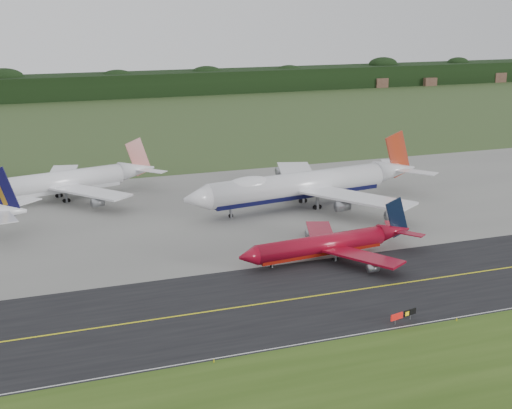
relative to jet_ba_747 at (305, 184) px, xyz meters
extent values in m
plane|color=#3B4E24|center=(-8.90, -47.21, -5.61)|extent=(600.00, 600.00, 0.00)
cube|color=#314D16|center=(-8.90, -82.21, -5.60)|extent=(400.00, 30.00, 0.01)
cube|color=black|center=(-8.90, -51.21, -5.60)|extent=(400.00, 32.00, 0.02)
cube|color=slate|center=(-8.90, 3.79, -5.60)|extent=(400.00, 78.00, 0.01)
cube|color=yellow|center=(-8.90, -51.21, -5.58)|extent=(400.00, 0.40, 0.00)
cube|color=silver|center=(-8.90, -66.71, -5.58)|extent=(400.00, 0.25, 0.00)
cube|color=black|center=(-8.90, 227.79, 0.39)|extent=(700.00, 24.00, 12.00)
cylinder|color=white|center=(-2.34, -0.34, 0.18)|extent=(47.39, 12.72, 5.97)
cube|color=black|center=(-2.34, -0.34, -1.76)|extent=(44.85, 10.90, 2.09)
cone|color=white|center=(-28.51, -4.17, 0.18)|extent=(6.68, 6.76, 5.97)
cone|color=white|center=(27.06, 3.96, 0.62)|extent=(13.14, 7.71, 5.97)
ellipsoid|color=white|center=(-15.37, -2.25, 1.82)|extent=(12.79, 6.79, 3.81)
cube|color=white|center=(7.67, -12.32, -0.87)|extent=(21.72, 26.90, 0.51)
cube|color=white|center=(3.81, 14.01, -0.87)|extent=(15.77, 27.93, 0.51)
cube|color=#B53114|center=(27.72, 4.06, 4.68)|extent=(8.56, 1.72, 12.37)
cylinder|color=gray|center=(3.95, -12.28, -2.50)|extent=(3.59, 2.95, 2.51)
cylinder|color=gray|center=(0.27, 12.90, -2.50)|extent=(3.59, 2.95, 2.51)
cylinder|color=gray|center=(10.97, -22.95, -2.50)|extent=(3.59, 2.95, 2.51)
cylinder|color=gray|center=(3.93, 25.13, -2.50)|extent=(3.59, 2.95, 2.51)
cylinder|color=black|center=(-20.02, -2.93, -5.07)|extent=(1.13, 0.63, 1.07)
cylinder|color=slate|center=(1.86, -3.05, -3.61)|extent=(0.95, 0.95, 3.99)
cylinder|color=black|center=(1.86, -3.05, -5.07)|extent=(1.14, 0.69, 1.07)
cylinder|color=slate|center=(0.91, 3.45, -3.61)|extent=(0.95, 0.95, 3.99)
cylinder|color=black|center=(0.91, 3.45, -5.07)|extent=(1.14, 0.69, 1.07)
cylinder|color=maroon|center=(-12.11, -35.10, -2.56)|extent=(27.81, 6.64, 3.73)
cube|color=maroon|center=(-12.11, -35.10, -3.78)|extent=(26.34, 5.56, 1.31)
cone|color=maroon|center=(-27.53, -36.75, -2.56)|extent=(3.82, 4.08, 3.73)
cone|color=maroon|center=(5.21, -33.25, -2.28)|extent=(7.63, 4.48, 3.73)
cube|color=maroon|center=(-6.59, -42.23, -3.22)|extent=(12.19, 15.72, 0.42)
cube|color=maroon|center=(-8.22, -26.96, -3.22)|extent=(9.68, 16.14, 0.42)
cube|color=black|center=(5.73, -33.20, 0.53)|extent=(5.89, 0.92, 8.49)
cylinder|color=gray|center=(-6.48, -45.91, -4.24)|extent=(2.19, 1.77, 1.57)
cylinder|color=gray|center=(-8.89, -23.34, -4.24)|extent=(2.19, 1.77, 1.57)
cylinder|color=black|center=(-22.53, -36.21, -5.27)|extent=(0.70, 0.37, 0.67)
cylinder|color=slate|center=(-9.70, -36.91, -4.65)|extent=(0.57, 0.57, 1.92)
cylinder|color=black|center=(-9.70, -36.91, -5.27)|extent=(0.70, 0.41, 0.67)
cylinder|color=slate|center=(-10.14, -32.83, -4.65)|extent=(0.57, 0.57, 1.92)
cylinder|color=black|center=(-10.14, -32.83, -5.27)|extent=(0.70, 0.41, 0.67)
cone|color=white|center=(-70.10, 0.19, 0.19)|extent=(12.55, 9.13, 5.75)
cube|color=#0E0D3A|center=(-69.50, -0.02, 3.99)|extent=(7.76, 3.07, 11.61)
cylinder|color=white|center=(-58.19, 25.81, -0.79)|extent=(37.45, 13.83, 5.18)
cube|color=white|center=(-58.19, 25.81, -2.47)|extent=(35.34, 12.13, 1.81)
cone|color=white|center=(-35.29, 31.37, -0.40)|extent=(10.78, 7.35, 5.18)
cube|color=white|center=(-49.32, 16.97, -1.69)|extent=(18.60, 20.88, 0.46)
cube|color=white|center=(-54.36, 37.73, -1.69)|extent=(10.80, 22.26, 0.46)
cube|color=red|center=(-34.73, 31.50, 2.96)|extent=(7.04, 2.09, 10.30)
cylinder|color=gray|center=(-48.42, 11.94, -3.11)|extent=(3.26, 2.78, 2.17)
cylinder|color=gray|center=(-55.87, 42.62, -3.11)|extent=(3.26, 2.78, 2.17)
cylinder|color=slate|center=(-54.62, 23.74, -3.97)|extent=(0.88, 0.88, 3.27)
cylinder|color=black|center=(-54.62, 23.74, -5.14)|extent=(1.02, 0.67, 0.93)
cylinder|color=slate|center=(-55.96, 29.28, -3.97)|extent=(0.88, 0.88, 3.27)
cylinder|color=black|center=(-55.96, 29.28, -5.14)|extent=(1.02, 0.67, 0.93)
cylinder|color=slate|center=(-13.33, -65.60, -5.22)|extent=(0.13, 0.13, 0.77)
cylinder|color=slate|center=(-10.12, -64.81, -5.22)|extent=(0.13, 0.13, 0.77)
cube|color=#B2120D|center=(-13.01, -65.53, -4.34)|extent=(2.40, 0.78, 0.99)
cube|color=black|center=(-10.98, -65.02, -4.34)|extent=(1.12, 0.46, 0.99)
cube|color=black|center=(-9.69, -64.70, -4.34)|extent=(1.33, 0.51, 0.99)
cylinder|color=yellow|center=(-43.26, -67.71, -5.36)|extent=(0.16, 0.16, 0.50)
cylinder|color=yellow|center=(-3.51, -67.71, -5.36)|extent=(0.16, 0.16, 0.50)
camera|label=1|loc=(-67.81, -153.62, 42.65)|focal=50.00mm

